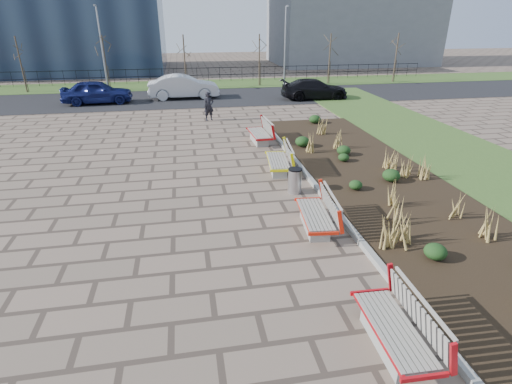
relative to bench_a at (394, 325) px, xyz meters
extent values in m
plane|color=#725D4E|center=(-3.00, 2.12, -0.50)|extent=(120.00, 120.00, 0.00)
cube|color=black|center=(3.25, 7.12, -0.45)|extent=(4.50, 18.00, 0.10)
cube|color=gray|center=(0.92, 7.12, -0.42)|extent=(0.16, 18.00, 0.15)
cube|color=#33511E|center=(8.00, 7.12, -0.48)|extent=(5.00, 38.00, 0.04)
cube|color=#33511E|center=(-3.00, 30.12, -0.48)|extent=(80.00, 5.00, 0.04)
cube|color=black|center=(-3.00, 24.12, -0.49)|extent=(80.00, 7.00, 0.02)
cylinder|color=#B2B2B7|center=(0.11, 6.86, -0.09)|extent=(0.45, 0.45, 0.82)
imported|color=black|center=(-1.96, 17.36, 0.28)|extent=(0.65, 0.51, 1.57)
imported|color=navy|center=(-8.89, 23.27, 0.28)|extent=(4.54, 2.05, 1.51)
imported|color=#B3B6BC|center=(-3.23, 24.10, 0.32)|extent=(4.89, 1.78, 1.60)
imported|color=black|center=(5.73, 22.30, 0.19)|extent=(4.66, 1.93, 1.35)
cube|color=slate|center=(17.00, 44.12, 4.50)|extent=(18.00, 12.00, 10.00)
camera|label=1|loc=(-3.29, -4.85, 4.90)|focal=28.00mm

